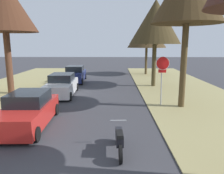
{
  "coord_description": "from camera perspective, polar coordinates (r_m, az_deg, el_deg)",
  "views": [
    {
      "loc": [
        1.6,
        -3.7,
        3.76
      ],
      "look_at": [
        1.46,
        7.94,
        1.46
      ],
      "focal_mm": 35.23,
      "sensor_mm": 36.0,
      "label": 1
    }
  ],
  "objects": [
    {
      "name": "stop_sign_far",
      "position": [
        13.6,
        12.92,
        4.28
      ],
      "size": [
        0.81,
        0.32,
        2.97
      ],
      "color": "#9EA0A5",
      "rests_on": "grass_verge_right"
    },
    {
      "name": "street_tree_left_mid_b",
      "position": [
        18.32,
        -26.34,
        18.62
      ],
      "size": [
        4.64,
        4.64,
        8.42
      ],
      "color": "brown",
      "rests_on": "grass_verge_left"
    },
    {
      "name": "street_tree_right_mid_b",
      "position": [
        19.82,
        11.22,
        16.2
      ],
      "size": [
        4.41,
        4.41,
        7.4
      ],
      "color": "#4A4025",
      "rests_on": "grass_verge_right"
    },
    {
      "name": "parked_sedan_white",
      "position": [
        16.66,
        -12.9,
        0.39
      ],
      "size": [
        2.06,
        4.45,
        1.57
      ],
      "color": "white",
      "rests_on": "ground"
    },
    {
      "name": "parked_sedan_red",
      "position": [
        10.86,
        -20.9,
        -5.81
      ],
      "size": [
        2.06,
        4.45,
        1.57
      ],
      "color": "red",
      "rests_on": "ground"
    },
    {
      "name": "street_tree_right_far",
      "position": [
        27.47,
        9.05,
        13.53
      ],
      "size": [
        4.7,
        4.7,
        6.59
      ],
      "color": "#4F3F26",
      "rests_on": "grass_verge_right"
    },
    {
      "name": "parked_motorcycle",
      "position": [
        7.85,
        1.89,
        -13.46
      ],
      "size": [
        0.6,
        2.05,
        0.97
      ],
      "color": "black",
      "rests_on": "ground"
    },
    {
      "name": "parked_sedan_navy",
      "position": [
        22.39,
        -9.61,
        3.22
      ],
      "size": [
        2.06,
        4.45,
        1.57
      ],
      "color": "navy",
      "rests_on": "ground"
    }
  ]
}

